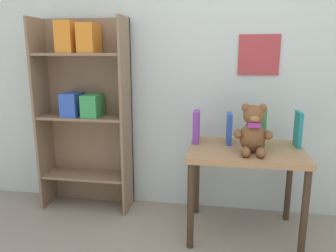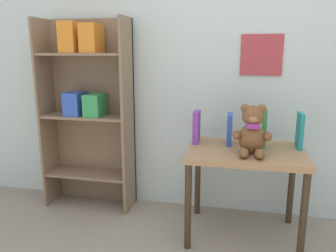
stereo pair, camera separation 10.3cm
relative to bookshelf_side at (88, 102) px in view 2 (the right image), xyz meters
name	(u,v)px [view 2 (the right image)]	position (x,y,z in m)	size (l,w,h in m)	color
wall_back	(210,34)	(0.86, 0.14, 0.47)	(4.80, 0.07, 2.50)	silver
bookshelf_side	(88,102)	(0.00, 0.00, 0.00)	(0.64, 0.24, 1.36)	#7F664C
display_table	(245,162)	(1.12, -0.23, -0.30)	(0.68, 0.50, 0.56)	#9E754C
teddy_bear	(252,132)	(1.15, -0.31, -0.09)	(0.22, 0.20, 0.29)	brown
book_standing_purple	(196,127)	(0.81, -0.13, -0.11)	(0.04, 0.12, 0.21)	purple
book_standing_blue	(229,129)	(1.02, -0.13, -0.12)	(0.03, 0.13, 0.20)	#2D51B7
book_standing_green	(264,128)	(1.23, -0.14, -0.10)	(0.03, 0.11, 0.24)	#33934C
book_standing_teal	(300,131)	(1.43, -0.13, -0.11)	(0.02, 0.13, 0.22)	teal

